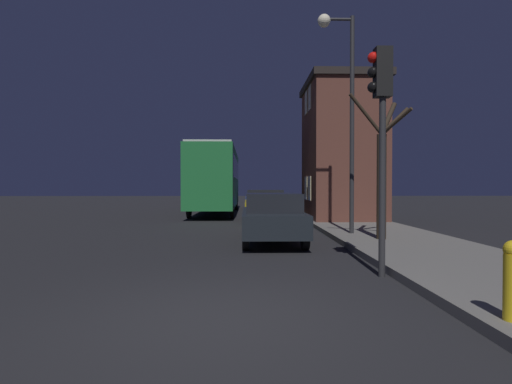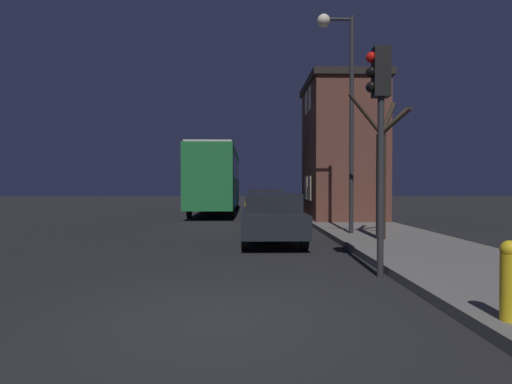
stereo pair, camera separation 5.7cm
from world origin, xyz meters
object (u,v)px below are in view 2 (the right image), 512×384
car_mid_lane (265,205)px  fire_hydrant (510,279)px  bare_tree (382,170)px  car_far_lane (259,199)px  car_near_lane (272,217)px  traffic_light (379,113)px  streetlamp (342,88)px  bus (217,176)px

car_mid_lane → fire_hydrant: size_ratio=4.52×
bare_tree → car_far_lane: bearing=99.8°
car_near_lane → car_far_lane: (0.06, 17.25, -0.04)m
traffic_light → bare_tree: 4.33m
streetlamp → car_far_lane: (-2.22, 16.32, -4.06)m
bare_tree → car_near_lane: (-3.12, 0.44, -1.34)m
bus → fire_hydrant: 20.49m
traffic_light → car_far_lane: bearing=94.4°
car_mid_lane → traffic_light: bearing=-81.8°
bus → car_far_lane: (2.69, 4.71, -1.55)m
traffic_light → bare_tree: (1.40, 4.00, -0.90)m
car_mid_lane → bus: bearing=116.0°
streetlamp → car_mid_lane: 7.63m
traffic_light → fire_hydrant: bearing=-79.3°
car_near_lane → car_far_lane: car_near_lane is taller
bus → car_near_lane: size_ratio=2.65×
bare_tree → car_far_lane: (-3.05, 17.69, -1.38)m
car_near_lane → car_mid_lane: bearing=89.4°
bus → car_mid_lane: size_ratio=2.78×
traffic_light → car_mid_lane: traffic_light is taller
streetlamp → car_far_lane: streetlamp is taller
streetlamp → car_near_lane: 4.71m
bare_tree → bus: 14.19m
bare_tree → car_near_lane: bearing=172.0°
streetlamp → bare_tree: size_ratio=1.70×
traffic_light → bus: bearing=104.3°
bare_tree → bus: (-5.74, 12.97, 0.17)m
traffic_light → streetlamp: bearing=83.9°
car_mid_lane → bare_tree: bearing=-67.8°
traffic_light → car_mid_lane: bearing=98.2°
streetlamp → traffic_light: (-0.57, -5.36, -1.77)m
car_near_lane → car_far_lane: 17.25m
car_near_lane → car_mid_lane: size_ratio=1.05×
traffic_light → bus: traffic_light is taller
streetlamp → car_far_lane: bearing=97.8°
car_mid_lane → car_near_lane: bearing=-90.6°
car_far_lane → fire_hydrant: (2.19, -24.55, -0.09)m
streetlamp → bus: size_ratio=0.61×
bare_tree → car_mid_lane: bearing=112.2°
bare_tree → car_mid_lane: (-3.05, 7.45, -1.34)m
car_far_lane → streetlamp: bearing=-82.2°
bare_tree → bus: bare_tree is taller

